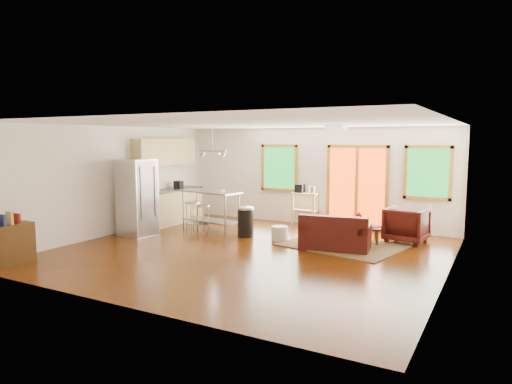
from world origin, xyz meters
The scene contains 28 objects.
floor centered at (0.00, 0.00, -0.01)m, with size 7.50×7.00×0.02m, color #341503.
ceiling centered at (0.00, 0.00, 2.61)m, with size 7.50×7.00×0.02m, color white.
back_wall centered at (0.00, 3.51, 1.30)m, with size 7.50×0.02×2.60m, color silver.
left_wall centered at (-3.76, 0.00, 1.30)m, with size 0.02×7.00×2.60m, color silver.
right_wall centered at (3.76, 0.00, 1.30)m, with size 0.02×7.00×2.60m, color silver.
front_wall centered at (0.00, -3.51, 1.30)m, with size 7.50×0.02×2.60m, color silver.
window_left centered at (-1.00, 3.46, 1.50)m, with size 1.10×0.05×1.30m.
french_doors centered at (1.20, 3.46, 1.10)m, with size 1.60×0.05×2.10m.
window_right centered at (2.90, 3.46, 1.50)m, with size 1.10×0.05×1.30m.
rug centered at (1.52, 1.43, 0.01)m, with size 2.38×1.83×0.02m, color #415D35.
loveseat centered at (1.47, 1.03, 0.30)m, with size 1.50×1.00×0.75m.
coffee_table centered at (1.72, 1.90, 0.32)m, with size 1.04×0.81×0.37m.
armchair centered at (2.65, 2.46, 0.44)m, with size 0.85×0.79×0.87m, color black.
ottoman centered at (1.09, 2.49, 0.19)m, with size 0.56×0.56×0.37m, color black.
pouf centered at (0.08, 1.27, 0.16)m, with size 0.37×0.37×0.32m, color beige.
vase centered at (1.76, 1.76, 0.51)m, with size 0.20×0.21×0.30m.
book centered at (2.01, 1.78, 0.54)m, with size 0.21×0.03×0.29m, color maroon.
cabinets centered at (-3.49, 1.70, 0.93)m, with size 0.64×2.24×2.30m.
refrigerator centered at (-3.16, 0.17, 0.91)m, with size 0.78×0.75×1.82m.
island centered at (-1.91, 1.42, 0.70)m, with size 1.68×0.90×1.01m.
cup centered at (-1.63, 1.51, 1.01)m, with size 0.12×0.09×0.12m, color white.
bar_stool_a centered at (-2.19, 1.02, 0.57)m, with size 0.38×0.38×0.77m.
bar_stool_b centered at (-1.94, 1.13, 0.51)m, with size 0.37×0.37×0.69m.
trash_can centered at (-0.79, 1.23, 0.36)m, with size 0.43×0.43×0.71m.
kitchen_cart centered at (-0.16, 3.34, 0.74)m, with size 0.72×0.47×1.09m.
bookshelf centered at (-3.35, -2.95, 0.39)m, with size 0.33×0.84×0.99m.
ceiling_flush centered at (1.60, 0.60, 2.53)m, with size 0.35×0.35×0.12m, color white.
pendant_light centered at (-1.90, 1.50, 1.90)m, with size 0.80×0.18×0.79m.
Camera 1 is at (4.51, -7.92, 2.27)m, focal length 32.00 mm.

